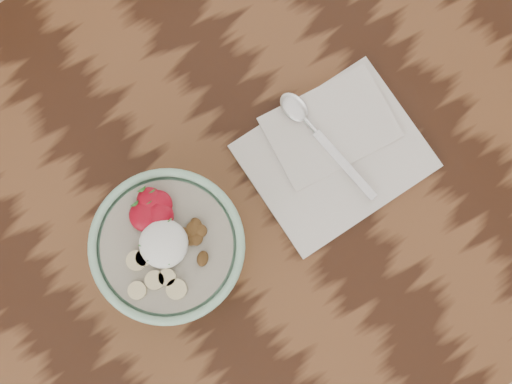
% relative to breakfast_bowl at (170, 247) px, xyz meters
% --- Properties ---
extents(table, '(1.60, 0.90, 0.75)m').
position_rel_breakfast_bowl_xyz_m(table, '(-0.00, 0.02, -0.16)').
color(table, black).
rests_on(table, ground).
extents(breakfast_bowl, '(0.21, 0.21, 0.14)m').
position_rel_breakfast_bowl_xyz_m(breakfast_bowl, '(0.00, 0.00, 0.00)').
color(breakfast_bowl, '#94C8A8').
rests_on(breakfast_bowl, table).
extents(napkin, '(0.26, 0.22, 0.02)m').
position_rel_breakfast_bowl_xyz_m(napkin, '(0.27, -0.02, -0.06)').
color(napkin, silver).
rests_on(napkin, table).
extents(spoon, '(0.04, 0.20, 0.01)m').
position_rel_breakfast_bowl_xyz_m(spoon, '(0.26, 0.04, -0.05)').
color(spoon, silver).
rests_on(spoon, napkin).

